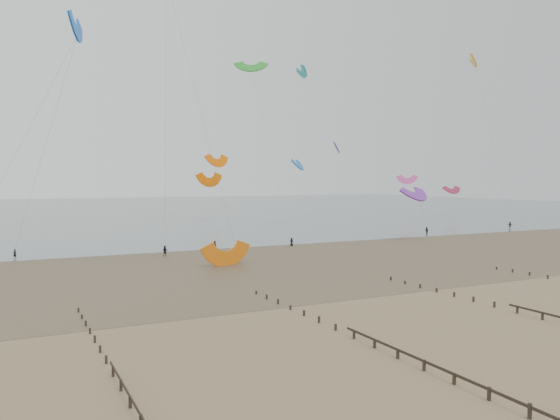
{
  "coord_description": "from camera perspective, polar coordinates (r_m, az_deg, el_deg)",
  "views": [
    {
      "loc": [
        -37.62,
        -40.85,
        12.2
      ],
      "look_at": [
        -3.13,
        28.0,
        8.0
      ],
      "focal_mm": 35.0,
      "sensor_mm": 36.0,
      "label": 1
    }
  ],
  "objects": [
    {
      "name": "ground",
      "position": [
        56.86,
        15.87,
        -9.39
      ],
      "size": [
        500.0,
        500.0,
        0.0
      ],
      "primitive_type": "plane",
      "color": "brown",
      "rests_on": "ground"
    },
    {
      "name": "sea_and_shore",
      "position": [
        83.28,
        -2.57,
        -5.3
      ],
      "size": [
        500.0,
        665.0,
        0.03
      ],
      "color": "#475654",
      "rests_on": "ground"
    },
    {
      "name": "kitesurfers",
      "position": [
        106.61,
        5.51,
        -3.01
      ],
      "size": [
        114.43,
        18.28,
        1.77
      ],
      "color": "black",
      "rests_on": "ground"
    },
    {
      "name": "grounded_kite",
      "position": [
        78.85,
        -5.6,
        -5.79
      ],
      "size": [
        7.92,
        6.78,
        3.79
      ],
      "primitive_type": null,
      "rotation": [
        1.54,
        0.0,
        0.23
      ],
      "color": "orange",
      "rests_on": "ground"
    },
    {
      "name": "kites_airborne",
      "position": [
        131.89,
        -11.58,
        6.85
      ],
      "size": [
        242.8,
        118.83,
        41.03
      ],
      "color": "purple",
      "rests_on": "ground"
    }
  ]
}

